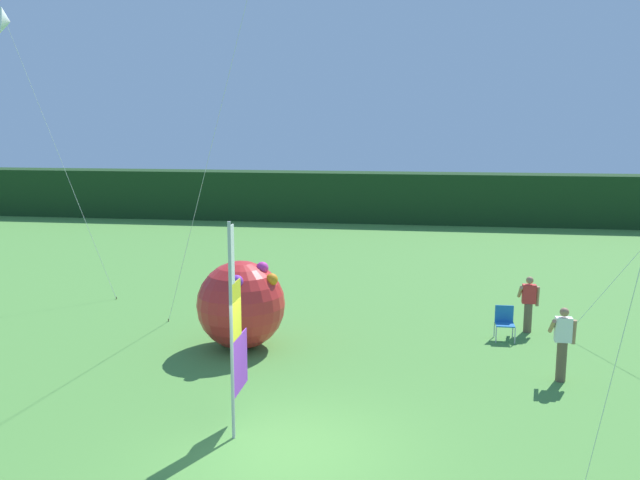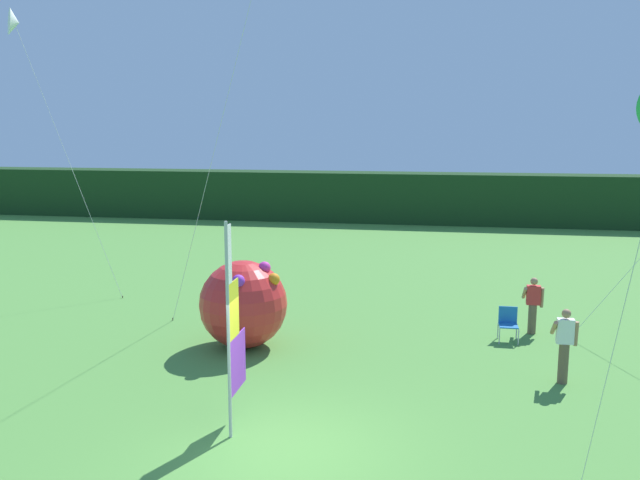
# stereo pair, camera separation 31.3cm
# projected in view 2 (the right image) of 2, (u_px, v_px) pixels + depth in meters

# --- Properties ---
(ground_plane) EXTENTS (120.00, 120.00, 0.00)m
(ground_plane) POSITION_uv_depth(u_px,v_px,m) (285.00, 450.00, 11.77)
(ground_plane) COLOR #518E3D
(distant_treeline) EXTENTS (80.00, 2.40, 2.89)m
(distant_treeline) POSITION_uv_depth(u_px,v_px,m) (395.00, 197.00, 39.37)
(distant_treeline) COLOR #193819
(distant_treeline) RESTS_ON ground
(banner_flag) EXTENTS (0.06, 1.03, 3.99)m
(banner_flag) POSITION_uv_depth(u_px,v_px,m) (233.00, 332.00, 12.23)
(banner_flag) COLOR #B7B7BC
(banner_flag) RESTS_ON ground
(person_near_banner) EXTENTS (0.55, 0.48, 1.56)m
(person_near_banner) POSITION_uv_depth(u_px,v_px,m) (533.00, 304.00, 18.25)
(person_near_banner) COLOR brown
(person_near_banner) RESTS_ON ground
(person_mid_field) EXTENTS (0.55, 0.48, 1.69)m
(person_mid_field) POSITION_uv_depth(u_px,v_px,m) (564.00, 344.00, 14.70)
(person_mid_field) COLOR brown
(person_mid_field) RESTS_ON ground
(inflatable_balloon) EXTENTS (2.25, 2.25, 2.25)m
(inflatable_balloon) POSITION_uv_depth(u_px,v_px,m) (243.00, 304.00, 17.09)
(inflatable_balloon) COLOR red
(inflatable_balloon) RESTS_ON ground
(folding_chair) EXTENTS (0.51, 0.51, 0.89)m
(folding_chair) POSITION_uv_depth(u_px,v_px,m) (508.00, 322.00, 17.70)
(folding_chair) COLOR #BCBCC1
(folding_chair) RESTS_ON ground
(kite_white_delta_3) EXTENTS (3.81, 0.91, 9.32)m
(kite_white_delta_3) POSITION_uv_depth(u_px,v_px,m) (14.00, 23.00, 21.45)
(kite_white_delta_3) COLOR brown
(kite_white_delta_3) RESTS_ON ground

